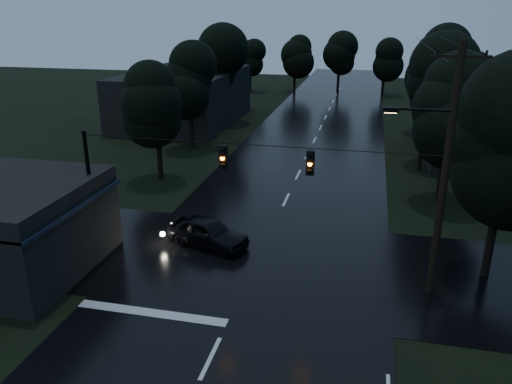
% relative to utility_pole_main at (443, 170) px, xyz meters
% --- Properties ---
extents(main_road, '(12.00, 120.00, 0.02)m').
position_rel_utility_pole_main_xyz_m(main_road, '(-7.41, 19.00, -5.26)').
color(main_road, black).
rests_on(main_road, ground).
extents(cross_street, '(60.00, 9.00, 0.02)m').
position_rel_utility_pole_main_xyz_m(cross_street, '(-7.41, 1.00, -5.26)').
color(cross_street, black).
rests_on(cross_street, ground).
extents(building_far_right, '(10.00, 14.00, 4.40)m').
position_rel_utility_pole_main_xyz_m(building_far_right, '(6.59, 23.00, -3.06)').
color(building_far_right, black).
rests_on(building_far_right, ground).
extents(building_far_left, '(10.00, 16.00, 5.00)m').
position_rel_utility_pole_main_xyz_m(building_far_left, '(-21.41, 29.00, -2.76)').
color(building_far_left, black).
rests_on(building_far_left, ground).
extents(utility_pole_main, '(3.50, 0.30, 10.00)m').
position_rel_utility_pole_main_xyz_m(utility_pole_main, '(0.00, 0.00, 0.00)').
color(utility_pole_main, black).
rests_on(utility_pole_main, ground).
extents(utility_pole_far, '(2.00, 0.30, 7.50)m').
position_rel_utility_pole_main_xyz_m(utility_pole_far, '(0.89, 17.00, -1.38)').
color(utility_pole_far, black).
rests_on(utility_pole_far, ground).
extents(anchor_pole_left, '(0.18, 0.18, 6.00)m').
position_rel_utility_pole_main_xyz_m(anchor_pole_left, '(-14.91, 0.00, -2.26)').
color(anchor_pole_left, black).
rests_on(anchor_pole_left, ground).
extents(span_signals, '(15.00, 0.37, 1.12)m').
position_rel_utility_pole_main_xyz_m(span_signals, '(-6.85, -0.01, -0.01)').
color(span_signals, black).
rests_on(span_signals, ground).
extents(tree_corner_near, '(4.48, 4.48, 9.44)m').
position_rel_utility_pole_main_xyz_m(tree_corner_near, '(2.59, 2.00, 0.74)').
color(tree_corner_near, black).
rests_on(tree_corner_near, ground).
extents(tree_left_a, '(3.92, 3.92, 8.26)m').
position_rel_utility_pole_main_xyz_m(tree_left_a, '(-16.41, 11.00, -0.02)').
color(tree_left_a, black).
rests_on(tree_left_a, ground).
extents(tree_left_b, '(4.20, 4.20, 8.85)m').
position_rel_utility_pole_main_xyz_m(tree_left_b, '(-17.01, 19.00, 0.36)').
color(tree_left_b, black).
rests_on(tree_left_b, ground).
extents(tree_left_c, '(4.48, 4.48, 9.44)m').
position_rel_utility_pole_main_xyz_m(tree_left_c, '(-17.61, 29.00, 0.74)').
color(tree_left_c, black).
rests_on(tree_left_c, ground).
extents(tree_right_a, '(4.20, 4.20, 8.85)m').
position_rel_utility_pole_main_xyz_m(tree_right_a, '(1.59, 11.00, 0.36)').
color(tree_right_a, black).
rests_on(tree_right_a, ground).
extents(tree_right_b, '(4.48, 4.48, 9.44)m').
position_rel_utility_pole_main_xyz_m(tree_right_b, '(2.19, 19.00, 0.74)').
color(tree_right_b, black).
rests_on(tree_right_b, ground).
extents(tree_right_c, '(4.76, 4.76, 10.03)m').
position_rel_utility_pole_main_xyz_m(tree_right_c, '(2.79, 29.00, 1.11)').
color(tree_right_c, black).
rests_on(tree_right_c, ground).
extents(car, '(4.49, 2.81, 1.42)m').
position_rel_utility_pole_main_xyz_m(car, '(-10.12, 2.04, -4.55)').
color(car, black).
rests_on(car, ground).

